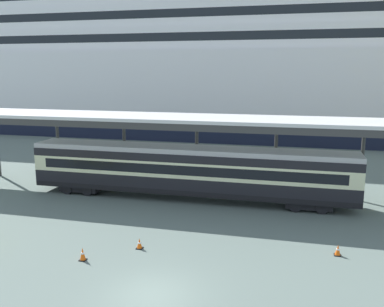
% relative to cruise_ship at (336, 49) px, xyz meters
% --- Properties ---
extents(ground_plane, '(400.00, 400.00, 0.00)m').
position_rel_cruise_ship_xyz_m(ground_plane, '(-11.55, -50.57, -12.86)').
color(ground_plane, '#596861').
extents(cruise_ship, '(178.83, 24.46, 38.69)m').
position_rel_cruise_ship_xyz_m(cruise_ship, '(0.00, 0.00, 0.00)').
color(cruise_ship, black).
rests_on(cruise_ship, ground).
extents(platform_canopy, '(44.81, 5.16, 6.38)m').
position_rel_cruise_ship_xyz_m(platform_canopy, '(-13.39, -36.23, -6.79)').
color(platform_canopy, silver).
rests_on(platform_canopy, ground).
extents(train_carriage, '(24.91, 2.81, 4.11)m').
position_rel_cruise_ship_xyz_m(train_carriage, '(-13.39, -36.68, -10.54)').
color(train_carriage, black).
rests_on(train_carriage, ground).
extents(traffic_cone_near, '(0.36, 0.36, 0.60)m').
position_rel_cruise_ship_xyz_m(traffic_cone_near, '(-13.84, -46.12, -12.56)').
color(traffic_cone_near, black).
rests_on(traffic_cone_near, ground).
extents(traffic_cone_mid, '(0.36, 0.36, 0.61)m').
position_rel_cruise_ship_xyz_m(traffic_cone_mid, '(-3.11, -44.38, -12.56)').
color(traffic_cone_mid, black).
rests_on(traffic_cone_mid, ground).
extents(traffic_cone_far, '(0.36, 0.36, 0.70)m').
position_rel_cruise_ship_xyz_m(traffic_cone_far, '(-16.22, -48.21, -12.51)').
color(traffic_cone_far, black).
rests_on(traffic_cone_far, ground).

